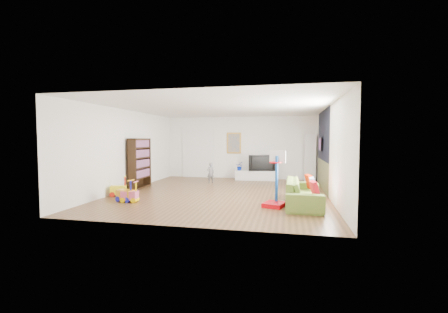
% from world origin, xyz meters
% --- Properties ---
extents(floor, '(6.50, 7.50, 0.00)m').
position_xyz_m(floor, '(0.00, 0.00, 0.00)').
color(floor, brown).
rests_on(floor, ground).
extents(ceiling, '(6.50, 7.50, 0.00)m').
position_xyz_m(ceiling, '(0.00, 0.00, 2.70)').
color(ceiling, white).
rests_on(ceiling, ground).
extents(wall_back, '(6.50, 0.00, 2.70)m').
position_xyz_m(wall_back, '(0.00, 3.75, 1.35)').
color(wall_back, white).
rests_on(wall_back, ground).
extents(wall_front, '(6.50, 0.00, 2.70)m').
position_xyz_m(wall_front, '(0.00, -3.75, 1.35)').
color(wall_front, silver).
rests_on(wall_front, ground).
extents(wall_left, '(0.00, 7.50, 2.70)m').
position_xyz_m(wall_left, '(-3.25, 0.00, 1.35)').
color(wall_left, silver).
rests_on(wall_left, ground).
extents(wall_right, '(0.00, 7.50, 2.70)m').
position_xyz_m(wall_right, '(3.25, 0.00, 1.35)').
color(wall_right, white).
rests_on(wall_right, ground).
extents(navy_accent, '(0.01, 3.20, 1.70)m').
position_xyz_m(navy_accent, '(3.23, 1.40, 1.85)').
color(navy_accent, black).
rests_on(navy_accent, wall_right).
extents(olive_wainscot, '(0.01, 3.20, 1.00)m').
position_xyz_m(olive_wainscot, '(3.23, 1.40, 0.50)').
color(olive_wainscot, brown).
rests_on(olive_wainscot, wall_right).
extents(doorway, '(1.45, 0.06, 2.10)m').
position_xyz_m(doorway, '(-1.90, 3.71, 1.05)').
color(doorway, white).
rests_on(doorway, ground).
extents(painting_back, '(0.62, 0.06, 0.92)m').
position_xyz_m(painting_back, '(-0.25, 3.71, 1.55)').
color(painting_back, gold).
rests_on(painting_back, wall_back).
extents(artwork_right, '(0.04, 0.56, 0.46)m').
position_xyz_m(artwork_right, '(3.17, 1.60, 1.55)').
color(artwork_right, '#7F3F8C').
rests_on(artwork_right, wall_right).
extents(media_console, '(1.74, 0.49, 0.40)m').
position_xyz_m(media_console, '(0.78, 3.23, 0.20)').
color(media_console, silver).
rests_on(media_console, ground).
extents(tall_cabinet, '(0.48, 0.48, 1.91)m').
position_xyz_m(tall_cabinet, '(2.96, 3.39, 0.96)').
color(tall_cabinet, silver).
rests_on(tall_cabinet, ground).
extents(bookshelf, '(0.34, 1.20, 1.75)m').
position_xyz_m(bookshelf, '(-3.03, 0.38, 0.87)').
color(bookshelf, black).
rests_on(bookshelf, ground).
extents(sofa, '(0.93, 2.28, 0.66)m').
position_xyz_m(sofa, '(2.48, -1.21, 0.33)').
color(sofa, olive).
rests_on(sofa, ground).
extents(basketball_hoop, '(0.64, 0.72, 1.44)m').
position_xyz_m(basketball_hoop, '(1.73, -1.58, 0.72)').
color(basketball_hoop, '#C3030D').
rests_on(basketball_hoop, ground).
extents(ride_on_yellow, '(0.52, 0.42, 0.60)m').
position_xyz_m(ride_on_yellow, '(-2.94, -1.14, 0.30)').
color(ride_on_yellow, yellow).
rests_on(ride_on_yellow, ground).
extents(ride_on_orange, '(0.51, 0.38, 0.61)m').
position_xyz_m(ride_on_orange, '(-2.32, -1.80, 0.30)').
color(ride_on_orange, orange).
rests_on(ride_on_orange, ground).
extents(ride_on_pink, '(0.44, 0.28, 0.57)m').
position_xyz_m(ride_on_pink, '(-2.17, -1.85, 0.29)').
color(ride_on_pink, '#E65A87').
rests_on(ride_on_pink, ground).
extents(child, '(0.35, 0.33, 0.80)m').
position_xyz_m(child, '(-0.88, 2.03, 0.40)').
color(child, slate).
rests_on(child, ground).
extents(tv, '(1.16, 0.46, 0.67)m').
position_xyz_m(tv, '(1.02, 3.23, 0.74)').
color(tv, black).
rests_on(tv, media_console).
extents(vase_plant, '(0.34, 0.30, 0.36)m').
position_xyz_m(vase_plant, '(0.08, 3.22, 0.58)').
color(vase_plant, '#041D99').
rests_on(vase_plant, media_console).
extents(pillow_left, '(0.17, 0.41, 0.40)m').
position_xyz_m(pillow_left, '(2.70, -1.86, 0.52)').
color(pillow_left, red).
rests_on(pillow_left, sofa).
extents(pillow_center, '(0.14, 0.42, 0.42)m').
position_xyz_m(pillow_center, '(2.71, -1.25, 0.52)').
color(pillow_center, white).
rests_on(pillow_center, sofa).
extents(pillow_right, '(0.19, 0.41, 0.40)m').
position_xyz_m(pillow_right, '(2.67, -0.54, 0.52)').
color(pillow_right, '#AA1900').
rests_on(pillow_right, sofa).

